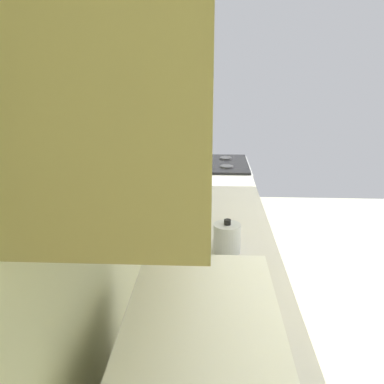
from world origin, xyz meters
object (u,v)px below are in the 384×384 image
oven_range (212,212)px  bowl (231,296)px  microwave (204,359)px  kettle (227,238)px

oven_range → bowl: bearing=-178.3°
microwave → bowl: size_ratio=3.78×
microwave → bowl: (0.48, -0.09, -0.12)m
oven_range → kettle: bearing=-177.9°
microwave → oven_range: bearing=-0.6°
oven_range → kettle: size_ratio=6.25×
oven_range → kettle: oven_range is taller
bowl → kettle: kettle is taller
kettle → oven_range: bearing=2.1°
microwave → kettle: 0.92m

